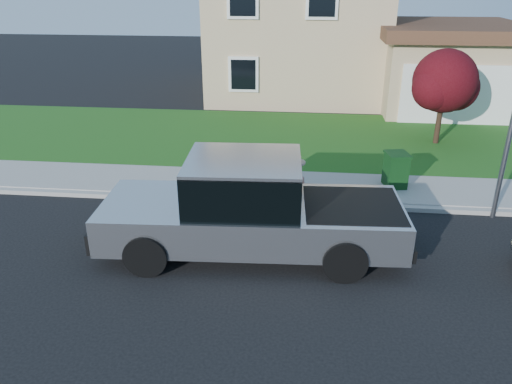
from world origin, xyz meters
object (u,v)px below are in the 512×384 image
at_px(pickup_truck, 250,210).
at_px(ornamental_tree, 445,84).
at_px(woman, 295,192).
at_px(trash_bin, 396,170).

height_order(pickup_truck, ornamental_tree, ornamental_tree).
bearing_deg(woman, ornamental_tree, -116.25).
relative_size(woman, ornamental_tree, 0.53).
height_order(pickup_truck, trash_bin, pickup_truck).
distance_m(woman, trash_bin, 3.51).
distance_m(pickup_truck, ornamental_tree, 9.84).
distance_m(pickup_truck, woman, 1.70).
height_order(pickup_truck, woman, pickup_truck).
height_order(woman, trash_bin, woman).
relative_size(ornamental_tree, trash_bin, 3.35).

